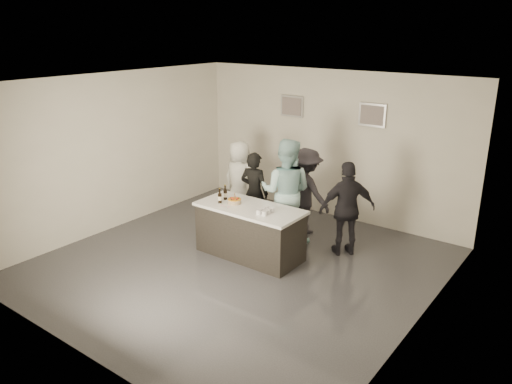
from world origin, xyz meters
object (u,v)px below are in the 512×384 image
person_guest_right (347,209)px  person_guest_back (306,191)px  person_main_blue (286,192)px  bar_counter (250,231)px  person_guest_left (240,180)px  cake (235,201)px  person_main_black (254,193)px  beer_bottle_b (220,196)px  beer_bottle_a (225,192)px

person_guest_right → person_guest_back: 1.15m
person_main_blue → bar_counter: bearing=58.7°
person_guest_left → person_guest_back: 1.51m
bar_counter → cake: 0.58m
person_main_black → person_guest_back: person_guest_back is taller
cake → person_main_blue: 1.00m
person_main_black → person_guest_left: 0.83m
bar_counter → beer_bottle_b: (-0.53, -0.15, 0.58)m
person_guest_left → person_guest_back: bearing=-175.2°
beer_bottle_b → person_guest_right: bearing=33.8°
bar_counter → person_guest_right: (1.29, 1.06, 0.38)m
beer_bottle_b → person_guest_left: (-0.76, 1.51, -0.22)m
beer_bottle_a → person_guest_back: (0.78, 1.43, -0.20)m
person_main_blue → person_guest_left: 1.55m
person_main_black → person_guest_right: bearing=176.7°
person_guest_left → bar_counter: bearing=134.0°
person_guest_left → cake: bearing=125.7°
bar_counter → person_guest_right: person_guest_right is taller
beer_bottle_a → person_guest_left: person_guest_left is taller
person_guest_back → bar_counter: bearing=92.5°
beer_bottle_a → person_guest_back: size_ratio=0.16×
person_main_blue → cake: bearing=41.0°
person_main_blue → person_guest_left: (-1.45, 0.50, -0.17)m
bar_counter → cake: cake is taller
person_main_blue → person_guest_right: 1.15m
cake → person_main_blue: size_ratio=0.12×
beer_bottle_a → person_main_black: size_ratio=0.16×
cake → person_main_blue: person_main_blue is taller
beer_bottle_b → person_guest_left: person_guest_left is taller
person_guest_right → person_guest_back: size_ratio=1.01×
beer_bottle_b → person_main_black: bearing=93.0°
person_guest_back → cake: bearing=81.2°
bar_counter → person_main_black: size_ratio=1.18×
bar_counter → person_guest_left: (-1.29, 1.35, 0.36)m
person_main_black → person_guest_left: person_guest_left is taller
person_main_black → person_guest_back: bearing=-152.9°
cake → person_guest_left: person_guest_left is taller
person_main_blue → person_guest_left: person_main_blue is taller
person_guest_left → person_guest_back: (1.50, 0.11, 0.02)m
bar_counter → person_guest_back: 1.53m
beer_bottle_b → bar_counter: bearing=16.3°
bar_counter → person_guest_right: size_ratio=1.12×
beer_bottle_a → person_main_blue: (0.74, 0.82, -0.06)m
person_main_black → beer_bottle_a: bearing=83.0°
person_main_blue → person_guest_right: size_ratio=1.17×
person_main_blue → person_guest_right: (1.12, 0.21, -0.14)m
beer_bottle_a → person_main_black: 0.90m
cake → beer_bottle_a: bearing=167.1°
cake → person_guest_left: 1.69m
person_main_blue → person_guest_left: size_ratio=1.21×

